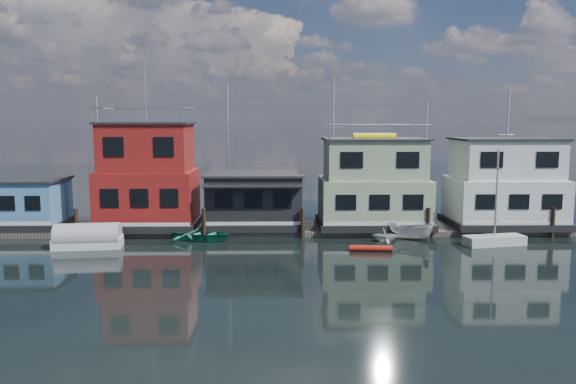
{
  "coord_description": "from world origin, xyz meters",
  "views": [
    {
      "loc": [
        1.21,
        -30.05,
        8.45
      ],
      "look_at": [
        2.02,
        12.0,
        3.0
      ],
      "focal_mm": 35.0,
      "sensor_mm": 36.0,
      "label": 1
    }
  ],
  "objects_px": {
    "houseboat_green": "(373,185)",
    "houseboat_red": "(148,178)",
    "houseboat_dark": "(255,200)",
    "red_kayak": "(371,248)",
    "day_sailer": "(494,239)",
    "dinghy_white": "(385,235)",
    "houseboat_blue": "(22,203)",
    "motorboat": "(410,231)",
    "houseboat_white": "(504,184)",
    "tarp_runabout": "(88,238)",
    "dinghy_teal": "(201,234)"
  },
  "relations": [
    {
      "from": "houseboat_dark",
      "to": "tarp_runabout",
      "type": "height_order",
      "value": "houseboat_dark"
    },
    {
      "from": "houseboat_dark",
      "to": "houseboat_green",
      "type": "distance_m",
      "value": 9.07
    },
    {
      "from": "dinghy_teal",
      "to": "day_sailer",
      "type": "xyz_separation_m",
      "value": [
        20.06,
        -2.0,
        -0.05
      ]
    },
    {
      "from": "houseboat_red",
      "to": "day_sailer",
      "type": "bearing_deg",
      "value": -11.8
    },
    {
      "from": "day_sailer",
      "to": "motorboat",
      "type": "xyz_separation_m",
      "value": [
        -5.3,
        1.84,
        0.25
      ]
    },
    {
      "from": "houseboat_red",
      "to": "houseboat_white",
      "type": "xyz_separation_m",
      "value": [
        27.0,
        0.0,
        -0.57
      ]
    },
    {
      "from": "houseboat_blue",
      "to": "dinghy_teal",
      "type": "bearing_deg",
      "value": -12.59
    },
    {
      "from": "houseboat_dark",
      "to": "day_sailer",
      "type": "height_order",
      "value": "day_sailer"
    },
    {
      "from": "houseboat_red",
      "to": "motorboat",
      "type": "distance_m",
      "value": 19.69
    },
    {
      "from": "houseboat_white",
      "to": "dinghy_teal",
      "type": "height_order",
      "value": "houseboat_white"
    },
    {
      "from": "houseboat_dark",
      "to": "red_kayak",
      "type": "bearing_deg",
      "value": -41.18
    },
    {
      "from": "houseboat_white",
      "to": "day_sailer",
      "type": "relative_size",
      "value": 1.3
    },
    {
      "from": "houseboat_green",
      "to": "houseboat_white",
      "type": "bearing_deg",
      "value": -0.0
    },
    {
      "from": "houseboat_green",
      "to": "houseboat_red",
      "type": "bearing_deg",
      "value": -180.0
    },
    {
      "from": "tarp_runabout",
      "to": "motorboat",
      "type": "relative_size",
      "value": 1.35
    },
    {
      "from": "houseboat_white",
      "to": "tarp_runabout",
      "type": "height_order",
      "value": "houseboat_white"
    },
    {
      "from": "dinghy_teal",
      "to": "dinghy_white",
      "type": "relative_size",
      "value": 2.33
    },
    {
      "from": "houseboat_white",
      "to": "houseboat_blue",
      "type": "bearing_deg",
      "value": -180.0
    },
    {
      "from": "houseboat_white",
      "to": "tarp_runabout",
      "type": "bearing_deg",
      "value": -169.68
    },
    {
      "from": "houseboat_red",
      "to": "houseboat_white",
      "type": "height_order",
      "value": "houseboat_red"
    },
    {
      "from": "houseboat_white",
      "to": "red_kayak",
      "type": "relative_size",
      "value": 3.04
    },
    {
      "from": "houseboat_blue",
      "to": "tarp_runabout",
      "type": "distance_m",
      "value": 8.73
    },
    {
      "from": "motorboat",
      "to": "houseboat_green",
      "type": "bearing_deg",
      "value": 62.61
    },
    {
      "from": "houseboat_red",
      "to": "red_kayak",
      "type": "height_order",
      "value": "houseboat_red"
    },
    {
      "from": "houseboat_red",
      "to": "dinghy_white",
      "type": "height_order",
      "value": "houseboat_red"
    },
    {
      "from": "houseboat_white",
      "to": "day_sailer",
      "type": "xyz_separation_m",
      "value": [
        -2.59,
        -5.1,
        -3.14
      ]
    },
    {
      "from": "houseboat_blue",
      "to": "houseboat_red",
      "type": "bearing_deg",
      "value": 0.0
    },
    {
      "from": "motorboat",
      "to": "houseboat_blue",
      "type": "bearing_deg",
      "value": 113.24
    },
    {
      "from": "houseboat_red",
      "to": "dinghy_white",
      "type": "distance_m",
      "value": 18.02
    },
    {
      "from": "houseboat_blue",
      "to": "dinghy_white",
      "type": "xyz_separation_m",
      "value": [
        26.71,
        -3.92,
        -1.71
      ]
    },
    {
      "from": "houseboat_blue",
      "to": "motorboat",
      "type": "bearing_deg",
      "value": -6.51
    },
    {
      "from": "day_sailer",
      "to": "dinghy_teal",
      "type": "bearing_deg",
      "value": 163.13
    },
    {
      "from": "houseboat_blue",
      "to": "houseboat_red",
      "type": "height_order",
      "value": "houseboat_red"
    },
    {
      "from": "houseboat_white",
      "to": "red_kayak",
      "type": "height_order",
      "value": "houseboat_white"
    },
    {
      "from": "houseboat_dark",
      "to": "red_kayak",
      "type": "xyz_separation_m",
      "value": [
        7.73,
        -6.76,
        -2.21
      ]
    },
    {
      "from": "day_sailer",
      "to": "houseboat_green",
      "type": "bearing_deg",
      "value": 134.31
    },
    {
      "from": "houseboat_red",
      "to": "tarp_runabout",
      "type": "relative_size",
      "value": 2.62
    },
    {
      "from": "day_sailer",
      "to": "dinghy_white",
      "type": "xyz_separation_m",
      "value": [
        -7.2,
        1.18,
        0.1
      ]
    },
    {
      "from": "houseboat_dark",
      "to": "houseboat_green",
      "type": "relative_size",
      "value": 0.88
    },
    {
      "from": "houseboat_green",
      "to": "tarp_runabout",
      "type": "bearing_deg",
      "value": -164.69
    },
    {
      "from": "dinghy_teal",
      "to": "houseboat_blue",
      "type": "bearing_deg",
      "value": 98.54
    },
    {
      "from": "houseboat_red",
      "to": "tarp_runabout",
      "type": "bearing_deg",
      "value": -117.6
    },
    {
      "from": "houseboat_dark",
      "to": "houseboat_blue",
      "type": "bearing_deg",
      "value": 179.94
    },
    {
      "from": "houseboat_blue",
      "to": "red_kayak",
      "type": "height_order",
      "value": "houseboat_blue"
    },
    {
      "from": "houseboat_green",
      "to": "tarp_runabout",
      "type": "distance_m",
      "value": 20.77
    },
    {
      "from": "houseboat_red",
      "to": "red_kayak",
      "type": "bearing_deg",
      "value": -23.32
    },
    {
      "from": "houseboat_dark",
      "to": "dinghy_teal",
      "type": "bearing_deg",
      "value": -139.89
    },
    {
      "from": "houseboat_white",
      "to": "houseboat_green",
      "type": "bearing_deg",
      "value": 180.0
    },
    {
      "from": "houseboat_red",
      "to": "houseboat_blue",
      "type": "bearing_deg",
      "value": -180.0
    },
    {
      "from": "houseboat_blue",
      "to": "houseboat_green",
      "type": "distance_m",
      "value": 26.53
    }
  ]
}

